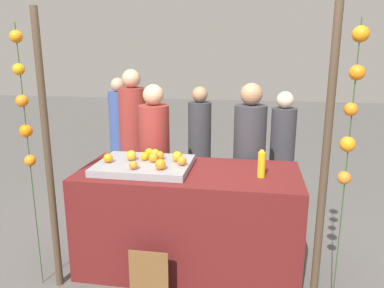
# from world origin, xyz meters

# --- Properties ---
(ground_plane) EXTENTS (24.00, 24.00, 0.00)m
(ground_plane) POSITION_xyz_m (0.00, 0.00, 0.00)
(ground_plane) COLOR #565451
(stall_counter) EXTENTS (1.91, 0.87, 0.92)m
(stall_counter) POSITION_xyz_m (0.00, 0.00, 0.46)
(stall_counter) COLOR #5B1919
(stall_counter) RESTS_ON ground_plane
(orange_tray) EXTENTS (0.81, 0.63, 0.06)m
(orange_tray) POSITION_xyz_m (-0.40, -0.01, 0.95)
(orange_tray) COLOR gray
(orange_tray) RESTS_ON stall_counter
(orange_0) EXTENTS (0.09, 0.09, 0.09)m
(orange_0) POSITION_xyz_m (-0.21, -0.20, 1.02)
(orange_0) COLOR orange
(orange_0) RESTS_ON orange_tray
(orange_1) EXTENTS (0.09, 0.09, 0.09)m
(orange_1) POSITION_xyz_m (-0.11, 0.05, 1.02)
(orange_1) COLOR orange
(orange_1) RESTS_ON orange_tray
(orange_2) EXTENTS (0.08, 0.08, 0.08)m
(orange_2) POSITION_xyz_m (-0.32, 0.00, 1.02)
(orange_2) COLOR orange
(orange_2) RESTS_ON orange_tray
(orange_3) EXTENTS (0.09, 0.09, 0.09)m
(orange_3) POSITION_xyz_m (-0.53, 0.02, 1.02)
(orange_3) COLOR orange
(orange_3) RESTS_ON orange_tray
(orange_4) EXTENTS (0.08, 0.08, 0.08)m
(orange_4) POSITION_xyz_m (-0.70, -0.08, 1.02)
(orange_4) COLOR orange
(orange_4) RESTS_ON orange_tray
(orange_5) EXTENTS (0.07, 0.07, 0.07)m
(orange_5) POSITION_xyz_m (-0.43, -0.23, 1.01)
(orange_5) COLOR orange
(orange_5) RESTS_ON orange_tray
(orange_6) EXTENTS (0.07, 0.07, 0.07)m
(orange_6) POSITION_xyz_m (-0.41, 0.04, 1.01)
(orange_6) COLOR orange
(orange_6) RESTS_ON orange_tray
(orange_7) EXTENTS (0.08, 0.08, 0.08)m
(orange_7) POSITION_xyz_m (-0.34, 0.13, 1.02)
(orange_7) COLOR orange
(orange_7) RESTS_ON orange_tray
(orange_8) EXTENTS (0.08, 0.08, 0.08)m
(orange_8) POSITION_xyz_m (-0.40, 0.17, 1.01)
(orange_8) COLOR orange
(orange_8) RESTS_ON orange_tray
(orange_9) EXTENTS (0.08, 0.08, 0.08)m
(orange_9) POSITION_xyz_m (-0.05, -0.06, 1.02)
(orange_9) COLOR orange
(orange_9) RESTS_ON orange_tray
(orange_10) EXTENTS (0.08, 0.08, 0.08)m
(orange_10) POSITION_xyz_m (-0.28, 0.08, 1.02)
(orange_10) COLOR orange
(orange_10) RESTS_ON orange_tray
(juice_bottle) EXTENTS (0.06, 0.06, 0.23)m
(juice_bottle) POSITION_xyz_m (0.61, -0.07, 1.02)
(juice_bottle) COLOR #EEAC17
(juice_bottle) RESTS_ON stall_counter
(chalkboard_sign) EXTENTS (0.31, 0.03, 0.46)m
(chalkboard_sign) POSITION_xyz_m (-0.21, -0.59, 0.22)
(chalkboard_sign) COLOR brown
(chalkboard_sign) RESTS_ON ground_plane
(vendor_left) EXTENTS (0.32, 0.32, 1.59)m
(vendor_left) POSITION_xyz_m (-0.49, 0.67, 0.74)
(vendor_left) COLOR maroon
(vendor_left) RESTS_ON ground_plane
(vendor_right) EXTENTS (0.32, 0.32, 1.62)m
(vendor_right) POSITION_xyz_m (0.50, 0.68, 0.75)
(vendor_right) COLOR #333338
(vendor_right) RESTS_ON ground_plane
(crowd_person_0) EXTENTS (0.30, 0.30, 1.49)m
(crowd_person_0) POSITION_xyz_m (-0.15, 1.65, 0.69)
(crowd_person_0) COLOR #333338
(crowd_person_0) RESTS_ON ground_plane
(crowd_person_1) EXTENTS (0.29, 0.29, 1.47)m
(crowd_person_1) POSITION_xyz_m (0.89, 1.41, 0.68)
(crowd_person_1) COLOR #333338
(crowd_person_1) RESTS_ON ground_plane
(crowd_person_2) EXTENTS (0.34, 0.34, 1.71)m
(crowd_person_2) POSITION_xyz_m (-0.98, 1.46, 0.79)
(crowd_person_2) COLOR maroon
(crowd_person_2) RESTS_ON ground_plane
(crowd_person_3) EXTENTS (0.31, 0.31, 1.54)m
(crowd_person_3) POSITION_xyz_m (-1.47, 2.28, 0.72)
(crowd_person_3) COLOR #384C8C
(crowd_person_3) RESTS_ON ground_plane
(canopy_post_left) EXTENTS (0.06, 0.06, 2.24)m
(canopy_post_left) POSITION_xyz_m (-1.03, -0.47, 1.12)
(canopy_post_left) COLOR #473828
(canopy_post_left) RESTS_ON ground_plane
(canopy_post_right) EXTENTS (0.06, 0.06, 2.24)m
(canopy_post_right) POSITION_xyz_m (1.03, -0.47, 1.12)
(canopy_post_right) COLOR #473828
(canopy_post_right) RESTS_ON ground_plane
(garland_strand_left) EXTENTS (0.11, 0.11, 2.13)m
(garland_strand_left) POSITION_xyz_m (-1.19, -0.48, 1.54)
(garland_strand_left) COLOR #2D4C23
(garland_strand_left) RESTS_ON ground_plane
(garland_strand_right) EXTENTS (0.11, 0.11, 2.13)m
(garland_strand_right) POSITION_xyz_m (1.16, -0.51, 1.57)
(garland_strand_right) COLOR #2D4C23
(garland_strand_right) RESTS_ON ground_plane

